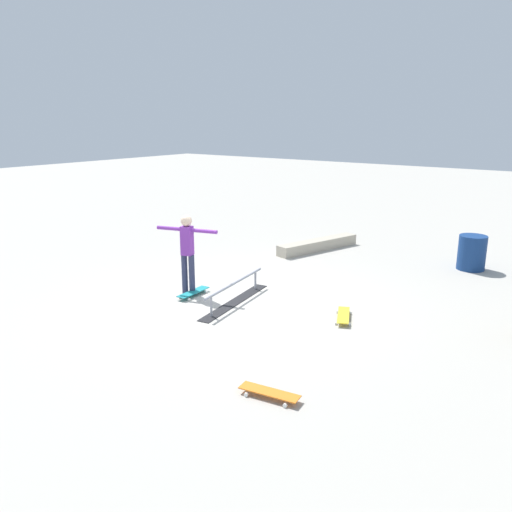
{
  "coord_description": "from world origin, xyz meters",
  "views": [
    {
      "loc": [
        7.34,
        5.82,
        3.44
      ],
      "look_at": [
        0.07,
        0.46,
        1.0
      ],
      "focal_mm": 36.18,
      "sensor_mm": 36.0,
      "label": 1
    }
  ],
  "objects": [
    {
      "name": "skater_main",
      "position": [
        0.23,
        -1.1,
        0.93
      ],
      "size": [
        0.43,
        1.26,
        1.61
      ],
      "rotation": [
        0.0,
        0.0,
        4.99
      ],
      "color": "#2D3351",
      "rests_on": "ground_plane"
    },
    {
      "name": "grind_rail",
      "position": [
        0.07,
        -0.04,
        0.18
      ],
      "size": [
        2.29,
        0.6,
        0.41
      ],
      "rotation": [
        0.0,
        0.0,
        0.16
      ],
      "color": "black",
      "rests_on": "ground_plane"
    },
    {
      "name": "loose_skateboard_yellow",
      "position": [
        -0.39,
        2.04,
        0.07
      ],
      "size": [
        0.81,
        0.52,
        0.09
      ],
      "rotation": [
        0.0,
        0.0,
        0.44
      ],
      "color": "yellow",
      "rests_on": "ground_plane"
    },
    {
      "name": "loose_skateboard_orange",
      "position": [
        2.54,
        2.49,
        0.07
      ],
      "size": [
        0.35,
        0.82,
        0.09
      ],
      "rotation": [
        0.0,
        0.0,
        1.72
      ],
      "color": "orange",
      "rests_on": "ground_plane"
    },
    {
      "name": "skateboard_main",
      "position": [
        0.27,
        -0.94,
        0.07
      ],
      "size": [
        0.81,
        0.3,
        0.09
      ],
      "rotation": [
        0.0,
        0.0,
        3.21
      ],
      "color": "teal",
      "rests_on": "ground_plane"
    },
    {
      "name": "trash_bin",
      "position": [
        -4.94,
        3.0,
        0.4
      ],
      "size": [
        0.63,
        0.63,
        0.8
      ],
      "primitive_type": "cylinder",
      "color": "navy",
      "rests_on": "ground_plane"
    },
    {
      "name": "skate_ledge",
      "position": [
        -4.4,
        -0.77,
        0.14
      ],
      "size": [
        2.59,
        1.08,
        0.28
      ],
      "primitive_type": "cube",
      "rotation": [
        0.0,
        0.0,
        -0.28
      ],
      "color": "#B2A893",
      "rests_on": "ground_plane"
    },
    {
      "name": "ground_plane",
      "position": [
        0.0,
        0.0,
        0.0
      ],
      "size": [
        60.0,
        60.0,
        0.0
      ],
      "primitive_type": "plane",
      "color": "#ADA89E"
    }
  ]
}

